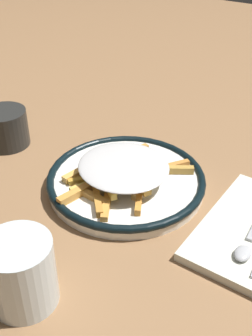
{
  "coord_description": "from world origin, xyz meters",
  "views": [
    {
      "loc": [
        -0.3,
        0.5,
        0.44
      ],
      "look_at": [
        0.0,
        0.0,
        0.04
      ],
      "focal_mm": 46.21,
      "sensor_mm": 36.0,
      "label": 1
    }
  ],
  "objects_px": {
    "plate": "(126,181)",
    "water_glass": "(21,273)",
    "coffee_mug": "(4,128)",
    "fries_heap": "(121,170)",
    "spoon": "(250,239)"
  },
  "relations": [
    {
      "from": "spoon",
      "to": "plate",
      "type": "bearing_deg",
      "value": -8.27
    },
    {
      "from": "fries_heap",
      "to": "water_glass",
      "type": "bearing_deg",
      "value": 93.73
    },
    {
      "from": "water_glass",
      "to": "coffee_mug",
      "type": "relative_size",
      "value": 0.84
    },
    {
      "from": "plate",
      "to": "coffee_mug",
      "type": "height_order",
      "value": "coffee_mug"
    },
    {
      "from": "spoon",
      "to": "water_glass",
      "type": "distance_m",
      "value": 0.31
    },
    {
      "from": "plate",
      "to": "spoon",
      "type": "distance_m",
      "value": 0.22
    },
    {
      "from": "fries_heap",
      "to": "spoon",
      "type": "xyz_separation_m",
      "value": [
        -0.22,
        0.02,
        -0.02
      ]
    },
    {
      "from": "plate",
      "to": "coffee_mug",
      "type": "relative_size",
      "value": 2.4
    },
    {
      "from": "plate",
      "to": "water_glass",
      "type": "bearing_deg",
      "value": 92.83
    },
    {
      "from": "spoon",
      "to": "water_glass",
      "type": "bearing_deg",
      "value": 47.66
    },
    {
      "from": "plate",
      "to": "coffee_mug",
      "type": "bearing_deg",
      "value": 0.43
    },
    {
      "from": "coffee_mug",
      "to": "fries_heap",
      "type": "bearing_deg",
      "value": 178.29
    },
    {
      "from": "spoon",
      "to": "water_glass",
      "type": "height_order",
      "value": "water_glass"
    },
    {
      "from": "plate",
      "to": "coffee_mug",
      "type": "distance_m",
      "value": 0.27
    },
    {
      "from": "spoon",
      "to": "water_glass",
      "type": "relative_size",
      "value": 1.66
    }
  ]
}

